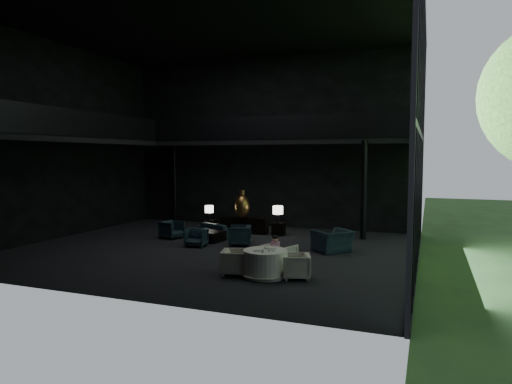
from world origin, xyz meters
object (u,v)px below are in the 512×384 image
(table_lamp_right, at_px, (278,211))
(side_table_right, at_px, (279,229))
(sofa, at_px, (218,228))
(coffee_table, at_px, (210,236))
(dining_chair_north, at_px, (279,254))
(console, at_px, (244,225))
(dining_table, at_px, (265,265))
(window_armchair, at_px, (333,236))
(lounge_armchair_south, at_px, (196,237))
(side_table_left, at_px, (210,226))
(lounge_armchair_east, at_px, (240,234))
(dining_chair_west, at_px, (236,261))
(bronze_urn, at_px, (242,206))
(table_lamp_left, at_px, (209,210))
(dining_chair_east, at_px, (296,265))
(lounge_armchair_west, at_px, (172,229))
(child, at_px, (275,245))

(table_lamp_right, bearing_deg, side_table_right, 90.00)
(sofa, distance_m, coffee_table, 1.27)
(dining_chair_north, bearing_deg, console, -38.19)
(dining_table, bearing_deg, window_armchair, 74.05)
(lounge_armchair_south, distance_m, window_armchair, 5.03)
(dining_table, bearing_deg, lounge_armchair_south, 141.23)
(dining_table, xyz_separation_m, dining_chair_north, (0.12, 0.91, 0.13))
(side_table_left, bearing_deg, lounge_armchair_south, -71.93)
(side_table_left, xyz_separation_m, lounge_armchair_east, (2.51, -2.49, 0.19))
(lounge_armchair_south, relative_size, dining_chair_north, 0.78)
(dining_chair_west, bearing_deg, side_table_right, -6.74)
(console, xyz_separation_m, dining_table, (3.32, -6.51, -0.01))
(dining_chair_north, bearing_deg, bronze_urn, -37.22)
(bronze_urn, distance_m, dining_table, 7.18)
(console, bearing_deg, sofa, -124.60)
(console, distance_m, table_lamp_left, 1.74)
(window_armchair, height_order, coffee_table, window_armchair)
(console, height_order, dining_table, dining_table)
(table_lamp_right, distance_m, coffee_table, 3.15)
(bronze_urn, relative_size, side_table_right, 2.26)
(console, height_order, dining_chair_east, dining_chair_east)
(dining_chair_east, bearing_deg, sofa, -154.83)
(side_table_right, distance_m, dining_table, 6.72)
(console, height_order, lounge_armchair_south, lounge_armchair_south)
(dining_chair_north, bearing_deg, side_table_left, -27.06)
(lounge_armchair_west, bearing_deg, dining_table, -112.23)
(lounge_armchair_south, bearing_deg, dining_chair_north, -36.10)
(side_table_right, xyz_separation_m, window_armchair, (2.84, -2.60, 0.32))
(side_table_left, distance_m, sofa, 1.28)
(window_armchair, xyz_separation_m, coffee_table, (-4.93, 0.30, -0.39))
(window_armchair, xyz_separation_m, child, (-1.12, -2.99, 0.14))
(side_table_left, distance_m, lounge_armchair_west, 2.25)
(bronze_urn, relative_size, dining_table, 0.87)
(lounge_armchair_west, distance_m, lounge_armchair_east, 3.20)
(bronze_urn, xyz_separation_m, lounge_armchair_west, (-2.27, -2.07, -0.80))
(side_table_left, bearing_deg, lounge_armchair_west, -107.43)
(dining_chair_west, bearing_deg, child, -54.82)
(dining_chair_east, bearing_deg, side_table_right, -175.61)
(console, bearing_deg, child, -59.43)
(console, height_order, bronze_urn, bronze_urn)
(table_lamp_left, height_order, lounge_armchair_west, table_lamp_left)
(dining_table, distance_m, dining_chair_west, 0.87)
(lounge_armchair_west, relative_size, dining_table, 0.58)
(dining_chair_east, height_order, child, child)
(dining_chair_east, height_order, dining_chair_west, dining_chair_west)
(lounge_armchair_south, relative_size, coffee_table, 0.79)
(dining_chair_east, bearing_deg, table_lamp_right, -175.28)
(side_table_left, xyz_separation_m, table_lamp_left, (0.00, -0.06, 0.73))
(lounge_armchair_west, height_order, dining_chair_east, lounge_armchair_west)
(lounge_armchair_south, relative_size, child, 1.26)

